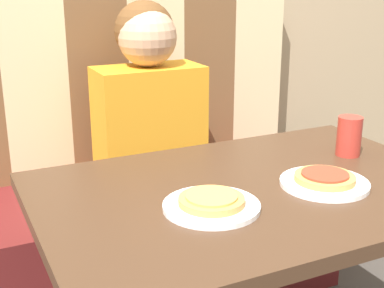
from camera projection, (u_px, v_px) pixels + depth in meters
The scene contains 9 objects.
booth_seat at pixel (152, 240), 2.06m from camera, with size 1.40×0.55×0.47m.
booth_backrest at pixel (127, 82), 2.09m from camera, with size 1.40×0.07×0.68m.
dining_table at pixel (253, 220), 1.33m from camera, with size 1.05×0.70×0.72m.
person at pixel (148, 95), 1.89m from camera, with size 0.38×0.23×0.66m.
plate_left at pixel (211, 206), 1.18m from camera, with size 0.22×0.22×0.01m.
plate_right at pixel (324, 183), 1.31m from camera, with size 0.22×0.22×0.01m.
pizza_left at pixel (212, 200), 1.17m from camera, with size 0.15×0.15×0.02m.
pizza_right at pixel (325, 177), 1.30m from camera, with size 0.15×0.15×0.02m.
drinking_cup at pixel (349, 136), 1.51m from camera, with size 0.07×0.07×0.11m.
Camera 1 is at (-0.66, -1.03, 1.22)m, focal length 50.00 mm.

